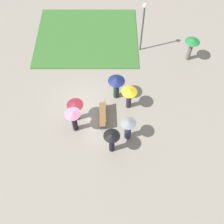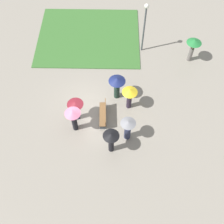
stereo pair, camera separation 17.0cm
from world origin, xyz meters
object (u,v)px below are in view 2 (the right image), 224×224
(crowd_person_yellow, at_px, (130,95))
(lone_walker_far_path, at_px, (193,45))
(lamp_post, at_px, (145,22))
(crowd_person_maroon, at_px, (76,107))
(crowd_person_navy, at_px, (117,84))
(park_bench, at_px, (104,114))
(crowd_person_grey, at_px, (128,128))
(crowd_person_pink, at_px, (73,116))
(crowd_person_black, at_px, (111,139))

(crowd_person_yellow, relative_size, lone_walker_far_path, 0.92)
(lamp_post, height_order, crowd_person_maroon, lamp_post)
(crowd_person_navy, distance_m, lone_walker_far_path, 6.48)
(lamp_post, relative_size, crowd_person_navy, 2.17)
(lamp_post, xyz_separation_m, crowd_person_maroon, (6.33, -4.43, -1.41))
(park_bench, bearing_deg, crowd_person_grey, 44.72)
(lamp_post, distance_m, crowd_person_pink, 8.52)
(crowd_person_maroon, distance_m, crowd_person_yellow, 3.48)
(lone_walker_far_path, bearing_deg, crowd_person_grey, 26.46)
(park_bench, xyz_separation_m, crowd_person_black, (2.28, 0.51, 0.83))
(lamp_post, height_order, crowd_person_pink, lamp_post)
(crowd_person_pink, distance_m, crowd_person_black, 2.71)
(crowd_person_grey, height_order, lone_walker_far_path, lone_walker_far_path)
(lamp_post, distance_m, crowd_person_maroon, 7.86)
(crowd_person_maroon, xyz_separation_m, lone_walker_far_path, (-5.34, 7.96, 0.23))
(crowd_person_grey, relative_size, crowd_person_maroon, 1.06)
(crowd_person_black, bearing_deg, lamp_post, 61.76)
(crowd_person_maroon, relative_size, crowd_person_yellow, 0.96)
(lamp_post, xyz_separation_m, crowd_person_yellow, (5.38, -1.08, -1.36))
(park_bench, xyz_separation_m, crowd_person_navy, (-1.77, 0.81, 0.87))
(crowd_person_maroon, bearing_deg, crowd_person_yellow, 101.34)
(crowd_person_grey, bearing_deg, crowd_person_pink, 44.62)
(crowd_person_navy, relative_size, crowd_person_yellow, 1.05)
(lamp_post, xyz_separation_m, lone_walker_far_path, (0.99, 3.53, -1.18))
(park_bench, bearing_deg, lamp_post, 154.62)
(lamp_post, bearing_deg, lone_walker_far_path, 74.33)
(crowd_person_navy, relative_size, lone_walker_far_path, 0.96)
(lone_walker_far_path, bearing_deg, crowd_person_pink, 9.26)
(crowd_person_black, height_order, crowd_person_yellow, crowd_person_black)
(crowd_person_black, xyz_separation_m, crowd_person_yellow, (-3.21, 1.11, 0.00))
(crowd_person_pink, distance_m, crowd_person_maroon, 0.84)
(lamp_post, bearing_deg, crowd_person_yellow, -11.39)
(lamp_post, xyz_separation_m, crowd_person_pink, (7.14, -4.48, -1.22))
(crowd_person_navy, distance_m, crowd_person_maroon, 3.11)
(park_bench, bearing_deg, crowd_person_pink, -67.17)
(lamp_post, height_order, crowd_person_grey, lamp_post)
(crowd_person_grey, bearing_deg, lone_walker_far_path, -70.91)
(lamp_post, relative_size, crowd_person_grey, 2.25)
(crowd_person_yellow, bearing_deg, crowd_person_black, 80.62)
(lamp_post, distance_m, lone_walker_far_path, 3.85)
(crowd_person_grey, distance_m, crowd_person_black, 1.33)
(crowd_person_pink, xyz_separation_m, lone_walker_far_path, (-6.15, 8.01, 0.03))
(lamp_post, height_order, crowd_person_navy, lamp_post)
(park_bench, distance_m, crowd_person_navy, 2.13)
(lamp_post, height_order, crowd_person_black, lamp_post)
(park_bench, distance_m, crowd_person_pink, 2.19)
(crowd_person_navy, xyz_separation_m, crowd_person_black, (4.05, -0.30, -0.04))
(lamp_post, relative_size, crowd_person_pink, 2.04)
(park_bench, bearing_deg, lone_walker_far_path, 128.30)
(crowd_person_grey, relative_size, crowd_person_yellow, 1.01)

